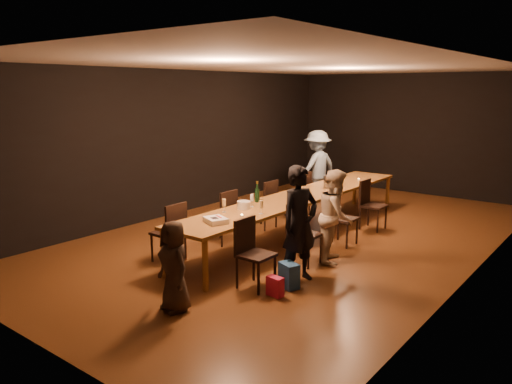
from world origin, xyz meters
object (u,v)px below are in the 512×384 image
Objects in this scene: chair_left_2 at (263,204)px; champagne_bottle at (257,192)px; plate_stack at (244,205)px; ice_bucket at (329,182)px; table at (301,198)px; man_blue at (317,167)px; chair_left_0 at (168,232)px; chair_right_3 at (374,205)px; child at (174,266)px; woman_tan at (336,216)px; chair_right_0 at (256,254)px; chair_right_2 at (343,218)px; woman_birthday at (300,224)px; chair_left_1 at (221,216)px; birthday_cake at (216,220)px; chair_right_1 at (305,234)px; chair_left_3 at (298,194)px.

chair_left_2 is 1.18m from champagne_bottle.
plate_stack is 0.94× the size of ice_bucket.
man_blue is (-1.18, 2.51, 0.14)m from table.
chair_left_0 is at bearing -111.08° from champagne_bottle.
chair_right_3 is 0.84× the size of child.
woman_tan is at bearing 48.18° from man_blue.
plate_stack is at bearing -94.82° from ice_bucket.
chair_right_0 reaches higher than plate_stack.
chair_right_2 is 1.20m from chair_right_3.
woman_birthday is at bearing 41.36° from man_blue.
champagne_bottle is (0.57, 0.28, 0.46)m from chair_left_1.
chair_right_3 is 2.44m from man_blue.
champagne_bottle is (-1.13, 1.48, 0.46)m from chair_right_0.
birthday_cake reaches higher than table.
chair_right_1 is 2.94m from chair_left_3.
chair_right_3 is 2.44m from champagne_bottle.
chair_left_2 is (-0.85, 0.00, -0.24)m from table.
champagne_bottle reaches higher than chair_right_0.
chair_left_2 is at bearing -90.00° from chair_right_2.
chair_left_3 reaches higher than birthday_cake.
woman_tan is at bearing -111.91° from chair_left_2.
chair_right_3 is at bearing -14.61° from woman_tan.
chair_right_1 is at bearing -125.22° from chair_left_2.
plate_stack is at bearing -165.07° from chair_left_3.
chair_right_3 is at bearing 100.60° from child.
chair_left_3 is 3.64m from woman_birthday.
ice_bucket is at bearing 50.64° from man_blue.
chair_right_0 is 1.64m from woman_tan.
plate_stack is (-1.00, -0.23, 0.35)m from chair_right_1.
chair_left_0 is at bearing -90.00° from chair_right_0.
chair_right_3 and chair_left_3 have the same top height.
plate_stack is 0.54m from champagne_bottle.
champagne_bottle is at bearing 126.07° from birthday_cake.
chair_left_3 is at bearing 27.11° from man_blue.
plate_stack is 0.61× the size of champagne_bottle.
chair_left_0 reaches higher than plate_stack.
table is 1.49m from chair_left_1.
woman_birthday is at bearing -68.03° from ice_bucket.
chair_right_0 is 1.00× the size of chair_right_1.
woman_birthday is at bearing 47.44° from birthday_cake.
chair_left_2 is at bearing 116.13° from plate_stack.
chair_left_2 is 2.17m from woman_tan.
champagne_bottle is 1.52× the size of ice_bucket.
woman_tan reaches higher than chair_left_1.
chair_right_0 is 1.00× the size of chair_left_0.
table is 0.99m from champagne_bottle.
chair_right_2 is 1.87m from woman_birthday.
child is 4.76× the size of ice_bucket.
chair_left_1 is 0.65× the size of woman_tan.
champagne_bottle reaches higher than chair_left_1.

